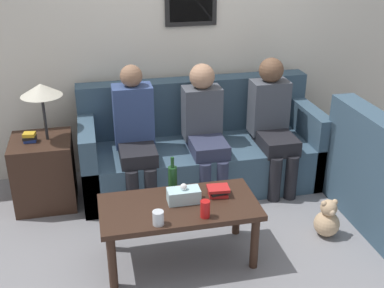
# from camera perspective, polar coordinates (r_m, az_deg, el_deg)

# --- Properties ---
(ground_plane) EXTENTS (16.00, 16.00, 0.00)m
(ground_plane) POSITION_cam_1_polar(r_m,az_deg,el_deg) (4.24, 2.58, -7.52)
(ground_plane) COLOR gray
(wall_back) EXTENTS (9.00, 0.08, 2.60)m
(wall_back) POSITION_cam_1_polar(r_m,az_deg,el_deg) (4.63, -0.24, 12.73)
(wall_back) COLOR silver
(wall_back) RESTS_ON ground_plane
(couch_main) EXTENTS (2.19, 0.85, 0.93)m
(couch_main) POSITION_cam_1_polar(r_m,az_deg,el_deg) (4.53, 0.98, -0.69)
(couch_main) COLOR #385166
(couch_main) RESTS_ON ground_plane
(coffee_table) EXTENTS (1.12, 0.55, 0.46)m
(coffee_table) POSITION_cam_1_polar(r_m,az_deg,el_deg) (3.44, -1.53, -8.11)
(coffee_table) COLOR #382319
(coffee_table) RESTS_ON ground_plane
(side_table_with_lamp) EXTENTS (0.50, 0.50, 1.09)m
(side_table_with_lamp) POSITION_cam_1_polar(r_m,az_deg,el_deg) (4.34, -17.12, -2.53)
(side_table_with_lamp) COLOR #382319
(side_table_with_lamp) RESTS_ON ground_plane
(wine_bottle) EXTENTS (0.07, 0.07, 0.27)m
(wine_bottle) POSITION_cam_1_polar(r_m,az_deg,el_deg) (3.54, -2.31, -4.01)
(wine_bottle) COLOR #19421E
(wine_bottle) RESTS_ON coffee_table
(drinking_glass) EXTENTS (0.08, 0.08, 0.10)m
(drinking_glass) POSITION_cam_1_polar(r_m,az_deg,el_deg) (3.18, -4.03, -8.74)
(drinking_glass) COLOR silver
(drinking_glass) RESTS_ON coffee_table
(book_stack) EXTENTS (0.16, 0.13, 0.07)m
(book_stack) POSITION_cam_1_polar(r_m,az_deg,el_deg) (3.50, 3.12, -5.59)
(book_stack) COLOR red
(book_stack) RESTS_ON coffee_table
(soda_can) EXTENTS (0.07, 0.07, 0.12)m
(soda_can) POSITION_cam_1_polar(r_m,az_deg,el_deg) (3.24, 1.57, -7.70)
(soda_can) COLOR red
(soda_can) RESTS_ON coffee_table
(tissue_box) EXTENTS (0.23, 0.12, 0.15)m
(tissue_box) POSITION_cam_1_polar(r_m,az_deg,el_deg) (3.41, -0.99, -6.09)
(tissue_box) COLOR silver
(tissue_box) RESTS_ON coffee_table
(person_left) EXTENTS (0.34, 0.58, 1.19)m
(person_left) POSITION_cam_1_polar(r_m,az_deg,el_deg) (4.16, -6.75, 1.53)
(person_left) COLOR black
(person_left) RESTS_ON ground_plane
(person_middle) EXTENTS (0.34, 0.61, 1.15)m
(person_middle) POSITION_cam_1_polar(r_m,az_deg,el_deg) (4.28, 1.51, 2.28)
(person_middle) COLOR #2D334C
(person_middle) RESTS_ON ground_plane
(person_right) EXTENTS (0.34, 0.62, 1.18)m
(person_right) POSITION_cam_1_polar(r_m,az_deg,el_deg) (4.44, 9.53, 2.90)
(person_right) COLOR black
(person_right) RESTS_ON ground_plane
(teddy_bear) EXTENTS (0.20, 0.20, 0.32)m
(teddy_bear) POSITION_cam_1_polar(r_m,az_deg,el_deg) (3.97, 15.73, -8.66)
(teddy_bear) COLOR tan
(teddy_bear) RESTS_ON ground_plane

